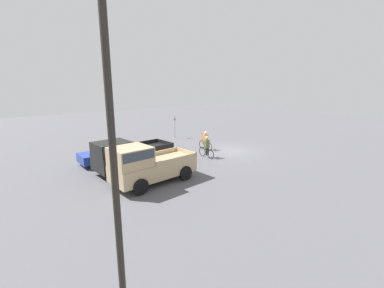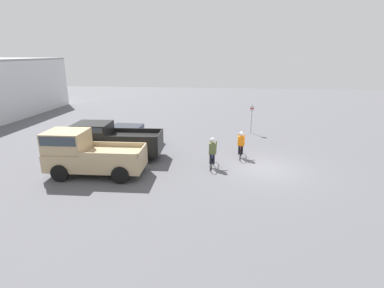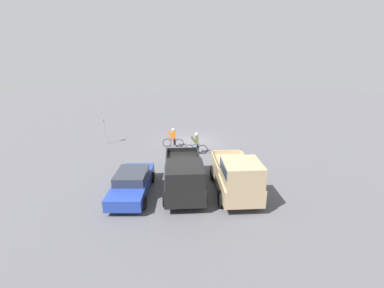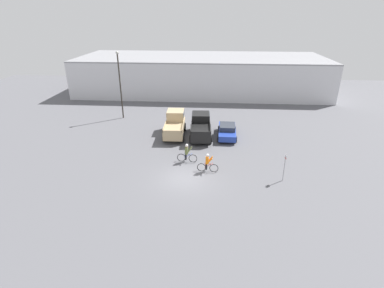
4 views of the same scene
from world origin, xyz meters
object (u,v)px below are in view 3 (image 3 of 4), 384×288
at_px(cyclist_0, 173,138).
at_px(cyclist_1, 196,143).
at_px(pickup_truck_1, 184,175).
at_px(sedan_0, 132,183).
at_px(fire_lane_sign, 104,128).
at_px(pickup_truck_0, 236,175).

xyz_separation_m(cyclist_0, cyclist_1, (-1.87, 1.66, 0.06)).
bearing_deg(pickup_truck_1, sedan_0, 0.00).
height_order(sedan_0, cyclist_1, cyclist_1).
bearing_deg(fire_lane_sign, pickup_truck_0, 136.42).
relative_size(cyclist_0, cyclist_1, 0.98).
distance_m(pickup_truck_0, cyclist_1, 6.78).
xyz_separation_m(pickup_truck_1, sedan_0, (2.82, 0.00, -0.45)).
relative_size(pickup_truck_1, cyclist_0, 2.97).
bearing_deg(fire_lane_sign, sedan_0, 114.64).
relative_size(pickup_truck_0, sedan_0, 1.10).
relative_size(cyclist_1, fire_lane_sign, 0.77).
bearing_deg(pickup_truck_1, cyclist_1, -98.60).
distance_m(pickup_truck_0, cyclist_0, 8.99).
height_order(pickup_truck_0, fire_lane_sign, pickup_truck_0).
xyz_separation_m(pickup_truck_1, cyclist_0, (0.93, -7.83, -0.31)).
bearing_deg(fire_lane_sign, cyclist_0, 169.87).
bearing_deg(pickup_truck_0, cyclist_1, -73.98).
bearing_deg(pickup_truck_0, fire_lane_sign, -43.58).
relative_size(sedan_0, cyclist_0, 2.59).
bearing_deg(cyclist_0, pickup_truck_1, 96.78).
height_order(pickup_truck_1, sedan_0, pickup_truck_1).
xyz_separation_m(pickup_truck_0, fire_lane_sign, (9.70, -9.23, 0.19)).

